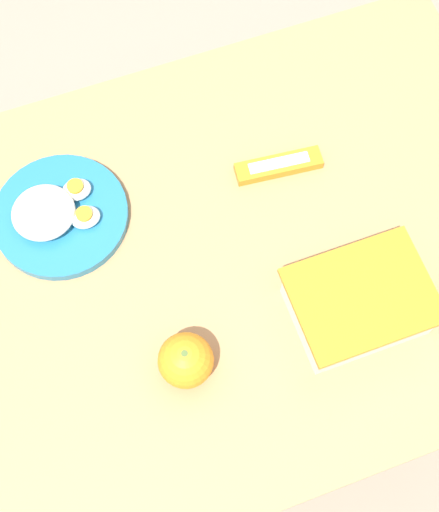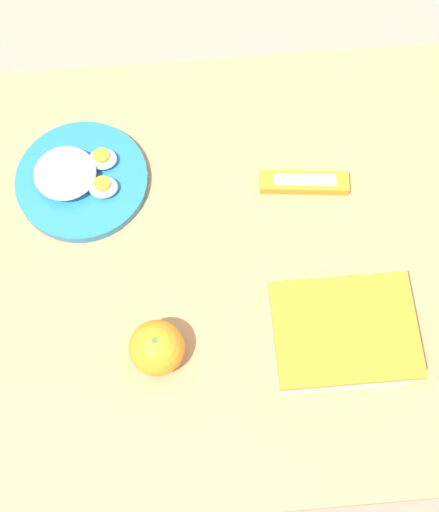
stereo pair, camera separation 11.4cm
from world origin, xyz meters
name	(u,v)px [view 1 (the left image)]	position (x,y,z in m)	size (l,w,h in m)	color
ground_plane	(216,363)	(0.00, 0.00, 0.00)	(10.00, 10.00, 0.00)	gray
table	(214,278)	(0.00, 0.00, 0.62)	(1.15, 0.80, 0.71)	#AD7F51
food_container	(358,305)	(-0.18, 0.16, 0.75)	(0.21, 0.16, 0.09)	white
orange_fruit	(186,360)	(0.10, 0.15, 0.75)	(0.08, 0.08, 0.08)	orange
rice_plate	(57,214)	(0.22, -0.16, 0.73)	(0.22, 0.22, 0.06)	teal
candy_bar	(279,166)	(-0.16, -0.12, 0.72)	(0.15, 0.05, 0.02)	orange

